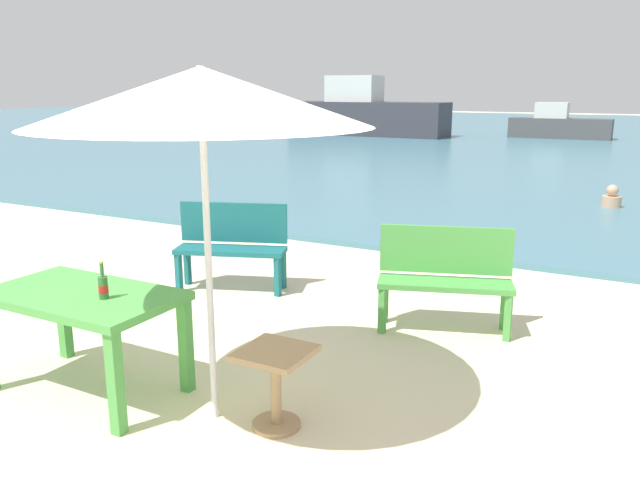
{
  "coord_description": "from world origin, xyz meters",
  "views": [
    {
      "loc": [
        2.62,
        -2.73,
        2.17
      ],
      "look_at": [
        -0.44,
        3.0,
        0.6
      ],
      "focal_mm": 35.25,
      "sensor_mm": 36.0,
      "label": 1
    }
  ],
  "objects_px": {
    "patio_umbrella": "(201,97)",
    "beer_bottle_amber": "(103,286)",
    "bench_green_left": "(445,272)",
    "picnic_table_green": "(83,307)",
    "boat_ferry": "(559,125)",
    "swimmer_person": "(612,198)",
    "bench_teal_center": "(232,241)",
    "boat_cargo_ship": "(365,114)",
    "side_table_wood": "(276,377)"
  },
  "relations": [
    {
      "from": "bench_green_left",
      "to": "boat_ferry",
      "type": "distance_m",
      "value": 23.95
    },
    {
      "from": "patio_umbrella",
      "to": "bench_teal_center",
      "type": "bearing_deg",
      "value": 123.28
    },
    {
      "from": "side_table_wood",
      "to": "boat_ferry",
      "type": "bearing_deg",
      "value": 94.11
    },
    {
      "from": "patio_umbrella",
      "to": "side_table_wood",
      "type": "xyz_separation_m",
      "value": [
        0.44,
        0.09,
        -1.76
      ]
    },
    {
      "from": "picnic_table_green",
      "to": "bench_teal_center",
      "type": "height_order",
      "value": "bench_teal_center"
    },
    {
      "from": "picnic_table_green",
      "to": "boat_cargo_ship",
      "type": "distance_m",
      "value": 25.49
    },
    {
      "from": "bench_teal_center",
      "to": "boat_ferry",
      "type": "relative_size",
      "value": 0.3
    },
    {
      "from": "swimmer_person",
      "to": "boat_ferry",
      "type": "height_order",
      "value": "boat_ferry"
    },
    {
      "from": "bench_green_left",
      "to": "swimmer_person",
      "type": "height_order",
      "value": "bench_green_left"
    },
    {
      "from": "side_table_wood",
      "to": "boat_cargo_ship",
      "type": "height_order",
      "value": "boat_cargo_ship"
    },
    {
      "from": "patio_umbrella",
      "to": "boat_cargo_ship",
      "type": "xyz_separation_m",
      "value": [
        -9.6,
        23.89,
        -1.07
      ]
    },
    {
      "from": "picnic_table_green",
      "to": "bench_green_left",
      "type": "relative_size",
      "value": 1.12
    },
    {
      "from": "bench_teal_center",
      "to": "boat_cargo_ship",
      "type": "bearing_deg",
      "value": 110.48
    },
    {
      "from": "boat_ferry",
      "to": "picnic_table_green",
      "type": "bearing_deg",
      "value": -89.16
    },
    {
      "from": "beer_bottle_amber",
      "to": "side_table_wood",
      "type": "height_order",
      "value": "beer_bottle_amber"
    },
    {
      "from": "side_table_wood",
      "to": "swimmer_person",
      "type": "distance_m",
      "value": 9.32
    },
    {
      "from": "picnic_table_green",
      "to": "boat_cargo_ship",
      "type": "xyz_separation_m",
      "value": [
        -8.54,
        24.01,
        0.4
      ]
    },
    {
      "from": "swimmer_person",
      "to": "picnic_table_green",
      "type": "bearing_deg",
      "value": -106.94
    },
    {
      "from": "bench_green_left",
      "to": "boat_cargo_ship",
      "type": "xyz_separation_m",
      "value": [
        -10.47,
        21.59,
        0.5
      ]
    },
    {
      "from": "side_table_wood",
      "to": "bench_teal_center",
      "type": "xyz_separation_m",
      "value": [
        -2.0,
        2.29,
        0.19
      ]
    },
    {
      "from": "side_table_wood",
      "to": "patio_umbrella",
      "type": "bearing_deg",
      "value": -168.31
    },
    {
      "from": "side_table_wood",
      "to": "bench_green_left",
      "type": "height_order",
      "value": "bench_green_left"
    },
    {
      "from": "patio_umbrella",
      "to": "side_table_wood",
      "type": "height_order",
      "value": "patio_umbrella"
    },
    {
      "from": "picnic_table_green",
      "to": "boat_cargo_ship",
      "type": "height_order",
      "value": "boat_cargo_ship"
    },
    {
      "from": "patio_umbrella",
      "to": "picnic_table_green",
      "type": "bearing_deg",
      "value": -173.38
    },
    {
      "from": "picnic_table_green",
      "to": "bench_green_left",
      "type": "distance_m",
      "value": 3.1
    },
    {
      "from": "bench_teal_center",
      "to": "side_table_wood",
      "type": "bearing_deg",
      "value": -48.9
    },
    {
      "from": "swimmer_person",
      "to": "boat_ferry",
      "type": "distance_m",
      "value": 17.15
    },
    {
      "from": "boat_cargo_ship",
      "to": "picnic_table_green",
      "type": "bearing_deg",
      "value": -70.42
    },
    {
      "from": "patio_umbrella",
      "to": "beer_bottle_amber",
      "type": "bearing_deg",
      "value": -169.41
    },
    {
      "from": "patio_umbrella",
      "to": "bench_green_left",
      "type": "height_order",
      "value": "patio_umbrella"
    },
    {
      "from": "picnic_table_green",
      "to": "patio_umbrella",
      "type": "height_order",
      "value": "patio_umbrella"
    },
    {
      "from": "picnic_table_green",
      "to": "beer_bottle_amber",
      "type": "distance_m",
      "value": 0.33
    },
    {
      "from": "bench_green_left",
      "to": "swimmer_person",
      "type": "relative_size",
      "value": 3.05
    },
    {
      "from": "beer_bottle_amber",
      "to": "patio_umbrella",
      "type": "relative_size",
      "value": 0.12
    },
    {
      "from": "beer_bottle_amber",
      "to": "bench_green_left",
      "type": "relative_size",
      "value": 0.21
    },
    {
      "from": "patio_umbrella",
      "to": "swimmer_person",
      "type": "distance_m",
      "value": 9.67
    },
    {
      "from": "patio_umbrella",
      "to": "boat_cargo_ship",
      "type": "height_order",
      "value": "boat_cargo_ship"
    },
    {
      "from": "swimmer_person",
      "to": "boat_ferry",
      "type": "relative_size",
      "value": 0.1
    },
    {
      "from": "bench_green_left",
      "to": "boat_ferry",
      "type": "xyz_separation_m",
      "value": [
        -2.31,
        23.84,
        0.09
      ]
    },
    {
      "from": "beer_bottle_amber",
      "to": "side_table_wood",
      "type": "relative_size",
      "value": 0.49
    },
    {
      "from": "picnic_table_green",
      "to": "boat_cargo_ship",
      "type": "bearing_deg",
      "value": 109.58
    },
    {
      "from": "picnic_table_green",
      "to": "boat_ferry",
      "type": "bearing_deg",
      "value": 90.84
    },
    {
      "from": "boat_ferry",
      "to": "swimmer_person",
      "type": "bearing_deg",
      "value": -79.05
    },
    {
      "from": "beer_bottle_amber",
      "to": "swimmer_person",
      "type": "height_order",
      "value": "beer_bottle_amber"
    },
    {
      "from": "beer_bottle_amber",
      "to": "boat_ferry",
      "type": "relative_size",
      "value": 0.06
    },
    {
      "from": "picnic_table_green",
      "to": "beer_bottle_amber",
      "type": "relative_size",
      "value": 5.28
    },
    {
      "from": "boat_ferry",
      "to": "boat_cargo_ship",
      "type": "relative_size",
      "value": 0.57
    },
    {
      "from": "patio_umbrella",
      "to": "bench_teal_center",
      "type": "xyz_separation_m",
      "value": [
        -1.56,
        2.38,
        -1.58
      ]
    },
    {
      "from": "patio_umbrella",
      "to": "boat_ferry",
      "type": "bearing_deg",
      "value": 93.15
    }
  ]
}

